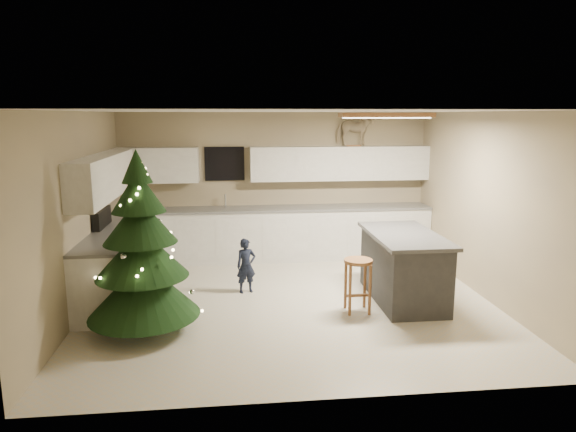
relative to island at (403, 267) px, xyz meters
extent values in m
plane|color=beige|center=(-1.57, 0.06, -0.48)|extent=(5.50, 5.50, 0.00)
cube|color=tan|center=(-1.57, 2.56, 0.82)|extent=(5.50, 0.02, 2.60)
cube|color=tan|center=(-1.57, -2.44, 0.82)|extent=(5.50, 0.02, 2.60)
cube|color=tan|center=(-4.32, 0.06, 0.82)|extent=(0.02, 5.00, 2.60)
cube|color=tan|center=(1.18, 0.06, 0.82)|extent=(0.02, 5.00, 2.60)
cube|color=silver|center=(-1.57, 0.06, 2.12)|extent=(5.50, 5.00, 0.02)
cube|color=brown|center=(-0.27, 0.16, 2.07)|extent=(1.25, 0.32, 0.06)
cube|color=white|center=(-0.27, 0.16, 2.04)|extent=(1.15, 0.24, 0.02)
cube|color=white|center=(-1.57, 2.26, -0.03)|extent=(5.48, 0.60, 0.90)
cube|color=white|center=(-4.02, 0.66, -0.03)|extent=(0.60, 2.60, 0.90)
cube|color=slate|center=(-1.57, 2.25, 0.44)|extent=(5.48, 0.62, 0.04)
cube|color=slate|center=(-4.01, 0.66, 0.44)|extent=(0.62, 2.60, 0.04)
cube|color=white|center=(-3.62, 2.39, 1.22)|extent=(1.40, 0.35, 0.60)
cube|color=white|center=(-0.42, 2.39, 1.22)|extent=(3.20, 0.35, 0.60)
cube|color=white|center=(-4.15, 0.79, 1.22)|extent=(0.35, 2.60, 0.60)
cube|color=black|center=(-2.47, 2.53, 1.22)|extent=(0.70, 0.04, 0.60)
cube|color=#99999E|center=(-2.47, 2.26, 0.42)|extent=(0.55, 0.40, 0.06)
cylinder|color=#99999E|center=(-2.47, 2.36, 0.58)|extent=(0.03, 0.03, 0.24)
cube|color=black|center=(-4.00, 0.96, -0.03)|extent=(0.64, 0.75, 0.90)
cube|color=black|center=(-4.25, 0.96, 0.57)|extent=(0.10, 0.75, 0.30)
cube|color=black|center=(0.00, 0.00, -0.03)|extent=(0.80, 1.60, 0.90)
cube|color=#232328|center=(0.00, 0.00, 0.45)|extent=(0.90, 1.70, 0.05)
cylinder|color=brown|center=(-0.74, -0.37, 0.21)|extent=(0.37, 0.37, 0.04)
cylinder|color=brown|center=(-0.87, -0.50, -0.15)|extent=(0.04, 0.04, 0.67)
cylinder|color=brown|center=(-0.61, -0.50, -0.15)|extent=(0.04, 0.04, 0.67)
cylinder|color=brown|center=(-0.87, -0.23, -0.15)|extent=(0.04, 0.04, 0.67)
cylinder|color=brown|center=(-0.61, -0.23, -0.15)|extent=(0.04, 0.04, 0.67)
cube|color=brown|center=(-0.74, -0.37, -0.26)|extent=(0.28, 0.03, 0.03)
cylinder|color=#3F2816|center=(-3.42, -0.68, -0.33)|extent=(0.12, 0.12, 0.29)
cone|color=black|center=(-3.42, -0.68, 0.05)|extent=(1.32, 1.32, 0.68)
cone|color=black|center=(-3.42, -0.68, 0.49)|extent=(1.08, 1.08, 0.58)
cone|color=black|center=(-3.42, -0.68, 0.88)|extent=(0.85, 0.85, 0.53)
cone|color=black|center=(-3.42, -0.68, 1.22)|extent=(0.62, 0.62, 0.48)
cone|color=black|center=(-3.42, -0.68, 1.51)|extent=(0.35, 0.35, 0.39)
sphere|color=#FFD88C|center=(-2.73, -0.68, -0.24)|extent=(0.03, 0.03, 0.03)
sphere|color=#FFD88C|center=(-2.84, -0.36, -0.17)|extent=(0.03, 0.03, 0.03)
sphere|color=#FFD88C|center=(-3.07, -0.14, -0.11)|extent=(0.03, 0.03, 0.03)
sphere|color=#FFD88C|center=(-3.38, -0.06, -0.04)|extent=(0.03, 0.03, 0.03)
sphere|color=#FFD88C|center=(-3.67, -0.14, 0.03)|extent=(0.03, 0.03, 0.03)
sphere|color=#FFD88C|center=(-3.88, -0.34, 0.09)|extent=(0.03, 0.03, 0.03)
sphere|color=#FFD88C|center=(-3.97, -0.60, 0.16)|extent=(0.03, 0.03, 0.03)
sphere|color=#FFD88C|center=(-3.91, -0.87, 0.22)|extent=(0.03, 0.03, 0.03)
sphere|color=#FFD88C|center=(-3.75, -1.06, 0.29)|extent=(0.03, 0.03, 0.03)
sphere|color=#FFD88C|center=(-3.52, -1.15, 0.35)|extent=(0.03, 0.03, 0.03)
sphere|color=#FFD88C|center=(-3.29, -1.12, 0.42)|extent=(0.03, 0.03, 0.03)
sphere|color=#FFD88C|center=(-3.11, -0.99, 0.49)|extent=(0.03, 0.03, 0.03)
sphere|color=#FFD88C|center=(-3.02, -0.80, 0.55)|extent=(0.03, 0.03, 0.03)
sphere|color=#FFD88C|center=(-3.04, -0.60, 0.62)|extent=(0.03, 0.03, 0.03)
sphere|color=#FFD88C|center=(-3.14, -0.44, 0.68)|extent=(0.03, 0.03, 0.03)
sphere|color=#FFD88C|center=(-3.30, -0.36, 0.75)|extent=(0.03, 0.03, 0.03)
sphere|color=#FFD88C|center=(-3.47, -0.36, 0.81)|extent=(0.03, 0.03, 0.03)
sphere|color=#FFD88C|center=(-3.60, -0.44, 0.88)|extent=(0.03, 0.03, 0.03)
sphere|color=#FFD88C|center=(-3.67, -0.57, 0.95)|extent=(0.03, 0.03, 0.03)
sphere|color=#FFD88C|center=(-3.67, -0.70, 1.01)|extent=(0.03, 0.03, 0.03)
sphere|color=#FFD88C|center=(-3.61, -0.81, 1.08)|extent=(0.03, 0.03, 0.03)
sphere|color=#FFD88C|center=(-3.52, -0.86, 1.14)|extent=(0.03, 0.03, 0.03)
sphere|color=#FFD88C|center=(-3.42, -0.87, 1.21)|extent=(0.03, 0.03, 0.03)
sphere|color=#FFD88C|center=(-3.34, -0.82, 1.27)|extent=(0.03, 0.03, 0.03)
sphere|color=#FFD88C|center=(-3.30, -0.76, 1.34)|extent=(0.03, 0.03, 0.03)
sphere|color=#FFD88C|center=(-3.30, -0.69, 1.41)|extent=(0.03, 0.03, 0.03)
sphere|color=#FFD88C|center=(-3.33, -0.64, 1.47)|extent=(0.03, 0.03, 0.03)
sphere|color=#FFD88C|center=(-3.38, -0.62, 1.54)|extent=(0.03, 0.03, 0.03)
sphere|color=silver|center=(-2.85, -0.68, -0.04)|extent=(0.07, 0.07, 0.07)
sphere|color=silver|center=(-3.69, -0.30, 0.25)|extent=(0.07, 0.07, 0.07)
sphere|color=silver|center=(-3.53, -1.02, 0.54)|extent=(0.07, 0.07, 0.07)
sphere|color=silver|center=(-3.17, -0.60, 0.83)|extent=(0.07, 0.07, 0.07)
sphere|color=silver|center=(-3.55, -0.59, 1.12)|extent=(0.07, 0.07, 0.07)
sphere|color=silver|center=(-3.42, -0.73, 1.41)|extent=(0.07, 0.07, 0.07)
imported|color=black|center=(-2.17, 0.54, -0.08)|extent=(0.33, 0.27, 0.80)
cube|color=brown|center=(-0.17, 2.35, 1.53)|extent=(0.25, 0.02, 0.02)
cube|color=brown|center=(-0.17, 2.43, 1.53)|extent=(0.25, 0.02, 0.02)
imported|color=beige|center=(-0.17, 2.39, 1.81)|extent=(0.68, 0.40, 0.54)
camera|label=1|loc=(-2.35, -6.64, 2.08)|focal=32.00mm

